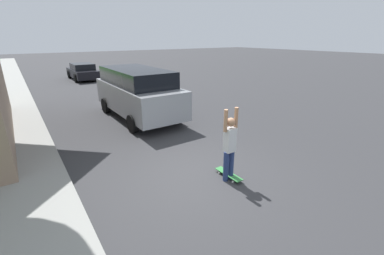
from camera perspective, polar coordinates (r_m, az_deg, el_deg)
The scene contains 6 objects.
ground_plane at distance 6.74m, azimuth 0.51°, elevation -10.36°, with size 120.00×120.00×0.00m, color #333335.
sidewalk at distance 11.27m, azimuth -34.10°, elevation -1.00°, with size 1.80×80.00×0.10m.
suv_parked at distance 11.26m, azimuth -11.96°, elevation 7.80°, with size 2.16×5.17×2.10m.
car_down_street at distance 23.33m, azimuth -23.09°, elevation 11.38°, with size 1.88×4.31×1.30m.
skateboarder at distance 6.16m, azimuth 8.36°, elevation -3.81°, with size 0.41×0.21×1.83m.
skateboard at distance 6.64m, azimuth 8.15°, elevation -10.24°, with size 0.22×0.83×0.10m.
Camera 1 is at (-3.37, -4.77, 3.36)m, focal length 24.00 mm.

